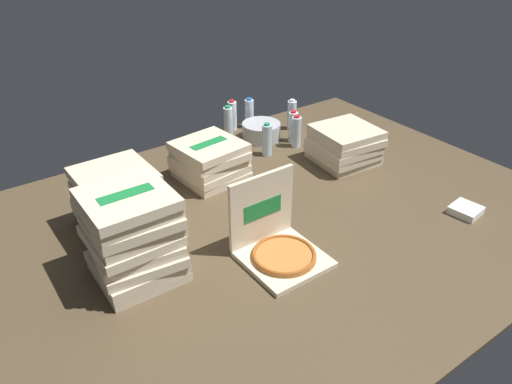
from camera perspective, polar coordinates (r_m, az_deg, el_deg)
The scene contains 15 objects.
ground_plane at distance 2.73m, azimuth 2.23°, elevation -3.20°, with size 3.20×2.40×0.02m, color #4C3D28.
open_pizza_box at distance 2.41m, azimuth 2.48°, elevation -5.90°, with size 0.37×0.39×0.40m.
pizza_stack_right_mid at distance 3.31m, azimuth 10.26°, elevation 5.37°, with size 0.43×0.43×0.24m.
pizza_stack_left_near at distance 2.67m, azimuth -15.83°, elevation -0.80°, with size 0.41×0.41×0.34m.
pizza_stack_center_far at distance 2.29m, azimuth -14.13°, elevation -4.89°, with size 0.41×0.42×0.44m.
pizza_stack_left_mid at distance 3.07m, azimuth -5.37°, elevation 3.65°, with size 0.42×0.42×0.25m.
ice_bucket at distance 3.61m, azimuth 0.62°, elevation 7.11°, with size 0.28×0.28×0.12m, color #B7BABF.
water_bottle_0 at distance 3.57m, azimuth 4.33°, elevation 7.59°, with size 0.07×0.07×0.23m.
water_bottle_1 at distance 3.65m, azimuth -3.25°, elevation 8.17°, with size 0.07×0.07×0.23m.
water_bottle_2 at distance 3.35m, azimuth 1.28°, elevation 6.08°, with size 0.07×0.07×0.23m.
water_bottle_3 at distance 3.77m, azimuth 4.18°, elevation 8.93°, with size 0.07×0.07×0.23m.
water_bottle_4 at distance 3.49m, azimuth 4.70°, elevation 6.99°, with size 0.07×0.07×0.23m.
water_bottle_5 at distance 3.75m, azimuth -2.78°, elevation 8.87°, with size 0.07×0.07×0.23m.
water_bottle_6 at distance 3.79m, azimuth -0.79°, elevation 9.12°, with size 0.07×0.07×0.23m.
napkin_pile at distance 2.99m, azimuth 23.20°, elevation -1.96°, with size 0.15×0.15×0.04m, color white.
Camera 1 is at (-1.40, -1.77, 1.53)m, focal length 34.40 mm.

